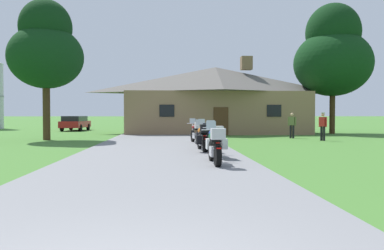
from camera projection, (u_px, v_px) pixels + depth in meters
The scene contains 13 objects.
ground_plane at pixel (162, 141), 23.35m from camera, with size 500.00×500.00×0.00m, color #42752D.
asphalt_driveway at pixel (161, 143), 21.36m from camera, with size 6.40×80.00×0.06m, color slate.
motorcycle_green_nearest_to_camera at pixel (215, 146), 12.02m from camera, with size 0.66×2.08×1.30m.
motorcycle_blue_second_in_row at pixel (215, 142), 14.07m from camera, with size 0.74×2.08×1.30m.
motorcycle_orange_third_in_row at pixel (203, 138), 16.25m from camera, with size 0.82×2.08×1.30m.
motorcycle_silver_fourth_in_row at pixel (203, 135), 18.43m from camera, with size 0.72×2.08×1.30m.
motorcycle_red_farthest_in_row at pixel (196, 132), 20.80m from camera, with size 0.78×2.08×1.30m.
stone_lodge at pixel (216, 99), 32.70m from camera, with size 15.22×7.24×6.38m.
bystander_red_shirt_near_lodge at pixel (323, 125), 23.39m from camera, with size 0.38×0.47×1.69m.
bystander_olive_shirt_beside_signpost at pixel (292, 124), 25.84m from camera, with size 0.47×0.38×1.67m.
tree_left_near at pixel (46, 48), 23.98m from camera, with size 4.51×4.51×8.57m.
tree_right_of_lodge at pixel (333, 54), 31.74m from camera, with size 6.21×6.21×10.49m.
parked_red_suv_far_left at pixel (75, 123), 37.58m from camera, with size 2.07×4.68×1.40m.
Camera 1 is at (0.41, -3.38, 1.60)m, focal length 36.83 mm.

